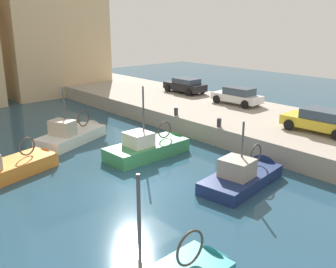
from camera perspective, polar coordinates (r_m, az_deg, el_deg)
The scene contains 12 objects.
water_surface at distance 18.34m, azimuth -3.20°, elevation -7.93°, with size 80.00×80.00×0.00m, color navy.
quay_wall at distance 26.34m, azimuth 16.86°, elevation 0.52°, with size 9.00×56.00×1.20m, color #9E9384.
fishing_boat_navy at distance 19.13m, azimuth 11.55°, elevation -6.75°, with size 5.71×2.70×4.10m.
fishing_boat_white at distance 25.82m, azimuth -13.67°, elevation -0.66°, with size 5.92×3.95×4.64m.
fishing_boat_green at distance 22.50m, azimuth -2.42°, elevation -2.81°, with size 5.80×2.38×5.08m.
fishing_boat_orange at distance 21.07m, azimuth -22.72°, elevation -5.57°, with size 6.57×3.37×4.98m.
parked_car_yellow at distance 24.31m, azimuth 21.96°, elevation 1.90°, with size 2.23×4.40×1.39m.
parked_car_white at distance 30.56m, azimuth 10.37°, elevation 5.67°, with size 1.97×4.09×1.37m.
parked_car_black at distance 35.01m, azimuth 2.59°, elevation 7.32°, with size 2.02×4.06×1.33m.
mooring_bollard_mid at distance 24.01m, azimuth 7.66°, elevation 1.72°, with size 0.28×0.28×0.55m, color #2D2D33.
mooring_bollard_north at distance 26.72m, azimuth 1.22°, elevation 3.41°, with size 0.28×0.28×0.55m, color #2D2D33.
waterfront_building_west_mid at distance 43.02m, azimuth -17.32°, elevation 14.95°, with size 10.63×7.58×13.58m.
Camera 1 is at (-10.19, -13.18, 7.67)m, focal length 40.69 mm.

